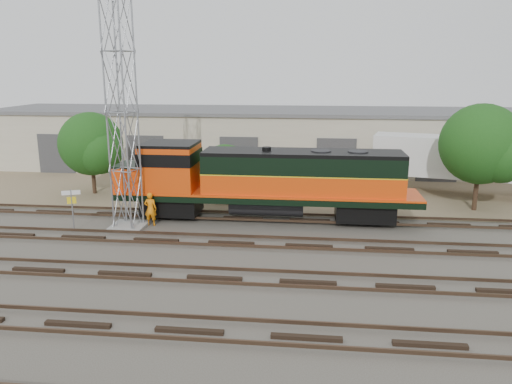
# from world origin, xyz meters

# --- Properties ---
(ground) EXTENTS (140.00, 140.00, 0.00)m
(ground) POSITION_xyz_m (0.00, 0.00, 0.00)
(ground) COLOR #47423A
(ground) RESTS_ON ground
(dirt_strip) EXTENTS (80.00, 16.00, 0.02)m
(dirt_strip) POSITION_xyz_m (0.00, 15.00, 0.01)
(dirt_strip) COLOR #726047
(dirt_strip) RESTS_ON ground
(tracks) EXTENTS (80.00, 20.40, 0.28)m
(tracks) POSITION_xyz_m (0.00, -3.00, 0.08)
(tracks) COLOR black
(tracks) RESTS_ON ground
(warehouse) EXTENTS (58.40, 10.40, 5.30)m
(warehouse) POSITION_xyz_m (0.04, 22.98, 2.65)
(warehouse) COLOR beige
(warehouse) RESTS_ON ground
(locomotive) EXTENTS (17.93, 3.15, 4.31)m
(locomotive) POSITION_xyz_m (-2.92, 6.00, 2.46)
(locomotive) COLOR black
(locomotive) RESTS_ON tracks
(signal_tower) EXTENTS (1.91, 1.91, 12.91)m
(signal_tower) POSITION_xyz_m (-10.24, 3.58, 6.30)
(signal_tower) COLOR gray
(signal_tower) RESTS_ON ground
(sign_post) EXTENTS (0.92, 0.41, 2.39)m
(sign_post) POSITION_xyz_m (-13.05, 2.60, 1.67)
(sign_post) COLOR gray
(sign_post) RESTS_ON ground
(worker) EXTENTS (0.73, 0.49, 1.96)m
(worker) POSITION_xyz_m (-9.14, 4.18, 0.98)
(worker) COLOR orange
(worker) RESTS_ON ground
(semi_trailer) EXTENTS (13.81, 5.93, 4.17)m
(semi_trailer) POSITION_xyz_m (11.61, 13.45, 2.62)
(semi_trailer) COLOR white
(semi_trailer) RESTS_ON ground
(tree_west) EXTENTS (4.74, 4.51, 5.90)m
(tree_west) POSITION_xyz_m (-15.43, 11.00, 3.53)
(tree_west) COLOR #382619
(tree_west) RESTS_ON ground
(tree_mid) EXTENTS (4.20, 4.00, 4.00)m
(tree_mid) POSITION_xyz_m (-5.76, 10.89, 1.66)
(tree_mid) COLOR #382619
(tree_mid) RESTS_ON ground
(tree_east) EXTENTS (5.29, 5.03, 6.80)m
(tree_east) POSITION_xyz_m (10.74, 9.44, 4.15)
(tree_east) COLOR #382619
(tree_east) RESTS_ON ground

